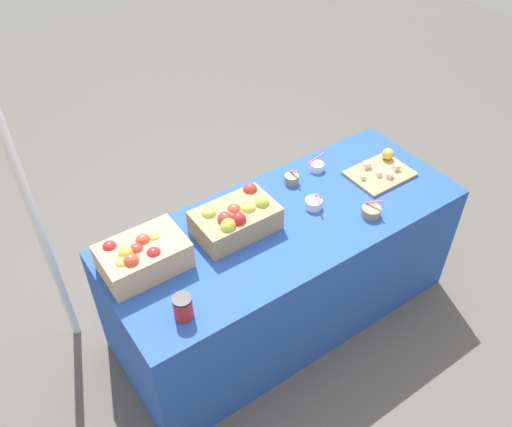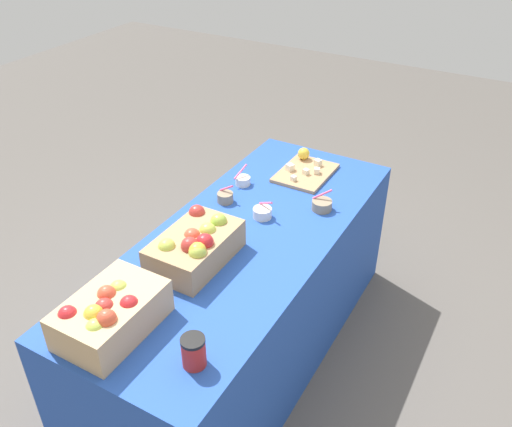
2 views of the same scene
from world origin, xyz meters
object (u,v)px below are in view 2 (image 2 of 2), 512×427
(apple_crate_left, at_px, (110,314))
(apple_crate_middle, at_px, (196,246))
(sample_bowl_far, at_px, (225,197))
(cutting_board_front, at_px, (305,170))
(coffee_cup, at_px, (194,352))
(sample_bowl_mid, at_px, (322,205))
(sample_bowl_near, at_px, (263,213))
(sample_bowl_extra, at_px, (243,180))

(apple_crate_left, xyz_separation_m, apple_crate_middle, (0.48, -0.03, -0.00))
(apple_crate_left, bearing_deg, sample_bowl_far, 6.98)
(cutting_board_front, relative_size, sample_bowl_far, 3.64)
(apple_crate_middle, height_order, coffee_cup, apple_crate_middle)
(apple_crate_middle, xyz_separation_m, coffee_cup, (-0.47, -0.32, -0.02))
(cutting_board_front, bearing_deg, apple_crate_left, 175.94)
(coffee_cup, bearing_deg, sample_bowl_mid, 0.92)
(apple_crate_middle, relative_size, sample_bowl_mid, 3.92)
(apple_crate_middle, xyz_separation_m, sample_bowl_near, (0.43, -0.08, -0.05))
(cutting_board_front, height_order, sample_bowl_far, sample_bowl_far)
(apple_crate_left, bearing_deg, coffee_cup, -87.41)
(cutting_board_front, distance_m, sample_bowl_near, 0.50)
(sample_bowl_mid, height_order, sample_bowl_extra, sample_bowl_mid)
(sample_bowl_near, height_order, coffee_cup, coffee_cup)
(sample_bowl_near, bearing_deg, apple_crate_middle, 168.91)
(apple_crate_middle, bearing_deg, sample_bowl_mid, -25.39)
(sample_bowl_far, xyz_separation_m, sample_bowl_extra, (0.19, 0.01, -0.00))
(sample_bowl_near, bearing_deg, sample_bowl_far, 82.26)
(apple_crate_middle, bearing_deg, coffee_cup, -145.98)
(apple_crate_left, relative_size, apple_crate_middle, 0.96)
(apple_crate_left, relative_size, sample_bowl_near, 3.89)
(cutting_board_front, height_order, sample_bowl_near, sample_bowl_near)
(sample_bowl_far, xyz_separation_m, coffee_cup, (-0.93, -0.46, 0.03))
(apple_crate_middle, distance_m, sample_bowl_far, 0.48)
(apple_crate_middle, bearing_deg, sample_bowl_extra, 13.59)
(sample_bowl_mid, bearing_deg, sample_bowl_near, 133.16)
(sample_bowl_near, xyz_separation_m, sample_bowl_mid, (0.20, -0.21, 0.00))
(apple_crate_left, xyz_separation_m, cutting_board_front, (1.41, -0.10, -0.06))
(sample_bowl_extra, relative_size, coffee_cup, 0.87)
(sample_bowl_near, relative_size, coffee_cup, 0.85)
(apple_crate_middle, xyz_separation_m, cutting_board_front, (0.92, -0.07, -0.06))
(apple_crate_middle, height_order, sample_bowl_mid, apple_crate_middle)
(sample_bowl_mid, bearing_deg, sample_bowl_extra, 87.71)
(sample_bowl_far, bearing_deg, coffee_cup, -153.54)
(apple_crate_left, height_order, sample_bowl_near, apple_crate_left)
(sample_bowl_far, distance_m, sample_bowl_extra, 0.19)
(sample_bowl_extra, bearing_deg, cutting_board_front, -39.38)
(apple_crate_middle, distance_m, coffee_cup, 0.56)
(sample_bowl_extra, bearing_deg, apple_crate_left, -173.62)
(apple_crate_left, relative_size, cutting_board_front, 1.13)
(sample_bowl_far, bearing_deg, sample_bowl_extra, 3.36)
(apple_crate_left, distance_m, apple_crate_middle, 0.48)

